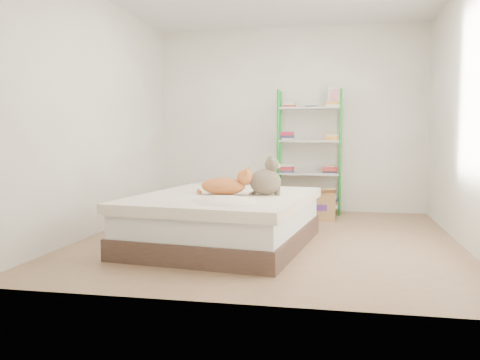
% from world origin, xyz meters
% --- Properties ---
extents(room, '(3.81, 4.21, 2.61)m').
position_xyz_m(room, '(0.00, 0.00, 1.30)').
color(room, '#9A7A59').
rests_on(room, ground).
extents(bed, '(1.81, 2.15, 0.50)m').
position_xyz_m(bed, '(-0.39, -0.40, 0.25)').
color(bed, brown).
rests_on(bed, ground).
extents(orange_cat, '(0.55, 0.33, 0.21)m').
position_xyz_m(orange_cat, '(-0.40, -0.40, 0.61)').
color(orange_cat, '#DC8C4D').
rests_on(orange_cat, bed).
extents(grey_cat, '(0.40, 0.37, 0.37)m').
position_xyz_m(grey_cat, '(0.01, -0.35, 0.68)').
color(grey_cat, '#7E6953').
rests_on(grey_cat, bed).
extents(shelf_unit, '(0.90, 0.36, 1.74)m').
position_xyz_m(shelf_unit, '(0.31, 1.88, 0.83)').
color(shelf_unit, green).
rests_on(shelf_unit, ground).
extents(cardboard_box, '(0.57, 0.55, 0.42)m').
position_xyz_m(cardboard_box, '(0.39, 1.37, 0.19)').
color(cardboard_box, tan).
rests_on(cardboard_box, ground).
extents(white_bin, '(0.36, 0.32, 0.40)m').
position_xyz_m(white_bin, '(-1.21, 1.85, 0.21)').
color(white_bin, silver).
rests_on(white_bin, ground).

